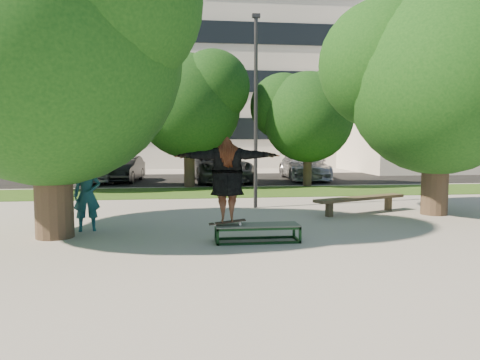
{
  "coord_description": "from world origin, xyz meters",
  "views": [
    {
      "loc": [
        -1.36,
        -9.8,
        2.2
      ],
      "look_at": [
        -0.06,
        0.6,
        1.29
      ],
      "focal_mm": 35.0,
      "sensor_mm": 36.0,
      "label": 1
    }
  ],
  "objects": [
    {
      "name": "ground",
      "position": [
        0.0,
        0.0,
        0.0
      ],
      "size": [
        120.0,
        120.0,
        0.0
      ],
      "primitive_type": "plane",
      "color": "gray",
      "rests_on": "ground"
    },
    {
      "name": "grind_box",
      "position": [
        0.24,
        -0.0,
        0.19
      ],
      "size": [
        1.8,
        0.6,
        0.38
      ],
      "color": "black",
      "rests_on": "ground"
    },
    {
      "name": "skater_rig",
      "position": [
        -0.41,
        -0.0,
        1.35
      ],
      "size": [
        2.26,
        0.77,
        1.88
      ],
      "rotation": [
        0.0,
        0.0,
        3.07
      ],
      "color": "white",
      "rests_on": "grind_box"
    },
    {
      "name": "bystander",
      "position": [
        -3.62,
        1.69,
        0.86
      ],
      "size": [
        0.7,
        0.53,
        1.72
      ],
      "primitive_type": "imported",
      "rotation": [
        0.0,
        0.0,
        0.2
      ],
      "color": "#164A55",
      "rests_on": "ground"
    },
    {
      "name": "bg_tree_left",
      "position": [
        -6.57,
        11.07,
        3.73
      ],
      "size": [
        5.28,
        4.51,
        5.77
      ],
      "color": "#38281E",
      "rests_on": "ground"
    },
    {
      "name": "office_building",
      "position": [
        -2.0,
        31.98,
        8.0
      ],
      "size": [
        30.0,
        14.12,
        16.0
      ],
      "color": "beige",
      "rests_on": "ground"
    },
    {
      "name": "grass_strip",
      "position": [
        1.0,
        9.5,
        0.01
      ],
      "size": [
        30.0,
        4.0,
        0.02
      ],
      "primitive_type": "cube",
      "color": "#284814",
      "rests_on": "ground"
    },
    {
      "name": "car_dark",
      "position": [
        -4.3,
        14.89,
        0.66
      ],
      "size": [
        1.86,
        4.16,
        1.33
      ],
      "primitive_type": "imported",
      "rotation": [
        0.0,
        0.0,
        -0.11
      ],
      "color": "black",
      "rests_on": "asphalt_strip"
    },
    {
      "name": "asphalt_strip",
      "position": [
        0.0,
        16.0,
        0.01
      ],
      "size": [
        40.0,
        8.0,
        0.01
      ],
      "primitive_type": "cube",
      "color": "black",
      "rests_on": "ground"
    },
    {
      "name": "car_silver_a",
      "position": [
        -5.39,
        14.91,
        0.75
      ],
      "size": [
        2.16,
        4.57,
        1.51
      ],
      "primitive_type": "imported",
      "rotation": [
        0.0,
        0.0,
        -0.09
      ],
      "color": "#A8A9AD",
      "rests_on": "asphalt_strip"
    },
    {
      "name": "car_grey",
      "position": [
        0.61,
        14.25,
        0.81
      ],
      "size": [
        3.16,
        6.04,
        1.62
      ],
      "primitive_type": "imported",
      "rotation": [
        0.0,
        0.0,
        0.08
      ],
      "color": "#5A5B5F",
      "rests_on": "asphalt_strip"
    },
    {
      "name": "side_building",
      "position": [
        18.0,
        22.0,
        4.0
      ],
      "size": [
        15.0,
        10.0,
        8.0
      ],
      "primitive_type": "cube",
      "color": "silver",
      "rests_on": "ground"
    },
    {
      "name": "tree_left",
      "position": [
        -4.29,
        1.09,
        4.42
      ],
      "size": [
        6.96,
        5.95,
        7.12
      ],
      "color": "#38281E",
      "rests_on": "ground"
    },
    {
      "name": "lamppost",
      "position": [
        1.0,
        5.0,
        3.15
      ],
      "size": [
        0.25,
        0.15,
        6.11
      ],
      "color": "#2D2D30",
      "rests_on": "ground"
    },
    {
      "name": "bg_tree_right",
      "position": [
        4.43,
        11.57,
        3.49
      ],
      "size": [
        5.04,
        4.31,
        5.43
      ],
      "color": "#38281E",
      "rests_on": "ground"
    },
    {
      "name": "bench",
      "position": [
        3.9,
        3.44,
        0.42
      ],
      "size": [
        3.16,
        1.67,
        0.5
      ],
      "rotation": [
        0.0,
        0.0,
        0.4
      ],
      "color": "#493F2C",
      "rests_on": "ground"
    },
    {
      "name": "tree_right",
      "position": [
        5.92,
        3.08,
        4.09
      ],
      "size": [
        6.24,
        5.33,
        6.51
      ],
      "color": "#38281E",
      "rests_on": "ground"
    },
    {
      "name": "bg_tree_mid",
      "position": [
        -1.08,
        12.08,
        4.02
      ],
      "size": [
        5.76,
        4.92,
        6.24
      ],
      "color": "#38281E",
      "rests_on": "ground"
    },
    {
      "name": "car_silver_b",
      "position": [
        5.31,
        15.18,
        0.77
      ],
      "size": [
        2.39,
        5.38,
        1.54
      ],
      "primitive_type": "imported",
      "rotation": [
        0.0,
        0.0,
        -0.05
      ],
      "color": "#B4B3B8",
      "rests_on": "asphalt_strip"
    }
  ]
}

